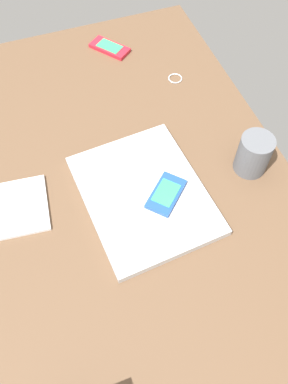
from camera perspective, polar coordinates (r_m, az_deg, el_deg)
The scene contains 6 objects.
desk_surface at distance 87.12cm, azimuth -4.10°, elevation -0.91°, with size 120.00×80.00×3.00cm, color brown.
laptop_closed at distance 84.55cm, azimuth 0.00°, elevation -0.39°, with size 31.44×24.82×1.82cm, color #B7BABC.
cell_phone_on_laptop at distance 83.10cm, azimuth 3.22°, elevation -0.28°, with size 10.71×10.88×1.10cm.
cell_phone_on_desk at distance 118.64cm, azimuth -5.00°, elevation 20.14°, with size 11.84×10.76×1.21cm.
pen_cup at distance 89.25cm, azimuth 15.62°, elevation 5.30°, with size 7.29×7.29×9.44cm, color #595B60.
key_ring at distance 109.50cm, azimuth 4.55°, elevation 16.12°, with size 3.78×3.78×0.36cm, color silver.
Camera 1 is at (44.50, -9.33, 75.81)cm, focal length 36.73 mm.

